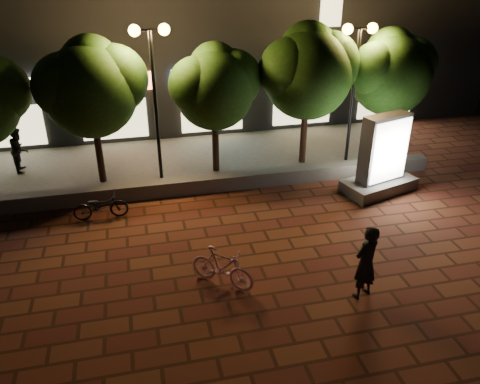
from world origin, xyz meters
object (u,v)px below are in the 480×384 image
object	(u,v)px
tree_far_right	(392,70)
scooter_pink	(222,267)
street_lamp_right	(357,58)
pedestrian	(19,149)
scooter_parked	(101,206)
street_lamp_left	(152,65)
tree_mid	(215,84)
rider	(366,262)
ad_kiosk	(382,161)
tree_right	(309,69)
tree_left	(91,85)

from	to	relation	value
tree_far_right	scooter_pink	world-z (taller)	tree_far_right
street_lamp_right	pedestrian	size ratio (longest dim) A/B	3.07
street_lamp_right	scooter_parked	xyz separation A→B (m)	(-8.99, -2.29, -3.47)
street_lamp_right	pedestrian	distance (m)	12.35
street_lamp_left	pedestrian	size ratio (longest dim) A/B	3.20
tree_mid	street_lamp_right	world-z (taller)	street_lamp_right
rider	tree_mid	bearing A→B (deg)	-98.17
rider	pedestrian	distance (m)	12.81
tree_mid	ad_kiosk	bearing A→B (deg)	-28.91
tree_far_right	rider	size ratio (longest dim) A/B	2.52
tree_right	scooter_pink	xyz separation A→B (m)	(-4.40, -6.52, -3.06)
tree_far_right	street_lamp_right	world-z (taller)	street_lamp_right
scooter_parked	tree_mid	bearing A→B (deg)	-58.53
tree_left	scooter_parked	xyz separation A→B (m)	(-0.04, -2.56, -3.02)
scooter_pink	tree_right	bearing A→B (deg)	6.90
pedestrian	scooter_pink	bearing A→B (deg)	-146.91
ad_kiosk	scooter_parked	bearing A→B (deg)	178.71
tree_mid	pedestrian	bearing A→B (deg)	167.52
tree_far_right	ad_kiosk	size ratio (longest dim) A/B	1.76
street_lamp_left	pedestrian	world-z (taller)	street_lamp_left
pedestrian	tree_right	bearing A→B (deg)	-101.22
tree_mid	scooter_pink	distance (m)	7.14
tree_right	street_lamp_left	xyz separation A→B (m)	(-5.36, -0.26, 0.46)
tree_mid	ad_kiosk	distance (m)	6.10
tree_far_right	rider	distance (m)	9.19
tree_right	street_lamp_right	xyz separation A→B (m)	(1.64, -0.26, 0.33)
pedestrian	rider	bearing A→B (deg)	-138.52
ad_kiosk	scooter_parked	world-z (taller)	ad_kiosk
tree_far_right	street_lamp_right	xyz separation A→B (m)	(-1.55, -0.26, 0.53)
ad_kiosk	scooter_pink	distance (m)	7.18
street_lamp_right	ad_kiosk	bearing A→B (deg)	-88.87
tree_mid	street_lamp_right	xyz separation A→B (m)	(4.95, -0.26, 0.68)
street_lamp_left	street_lamp_right	size ratio (longest dim) A/B	1.04
tree_far_right	tree_right	bearing A→B (deg)	180.00
rider	scooter_parked	world-z (taller)	rider
ad_kiosk	rider	bearing A→B (deg)	-121.17
tree_left	pedestrian	distance (m)	4.16
tree_far_right	street_lamp_left	size ratio (longest dim) A/B	0.92
tree_mid	tree_far_right	xyz separation A→B (m)	(6.50, 0.00, 0.15)
tree_left	tree_right	world-z (taller)	tree_right
tree_left	rider	size ratio (longest dim) A/B	2.59
ad_kiosk	street_lamp_right	bearing A→B (deg)	91.13
tree_left	tree_mid	world-z (taller)	tree_left
tree_far_right	ad_kiosk	bearing A→B (deg)	-118.58
street_lamp_right	scooter_parked	bearing A→B (deg)	-165.68
tree_right	scooter_parked	size ratio (longest dim) A/B	3.14
tree_mid	rider	bearing A→B (deg)	-75.12
tree_left	ad_kiosk	bearing A→B (deg)	-17.06
tree_mid	rider	xyz separation A→B (m)	(2.04, -7.66, -2.27)
scooter_pink	scooter_parked	size ratio (longest dim) A/B	1.04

